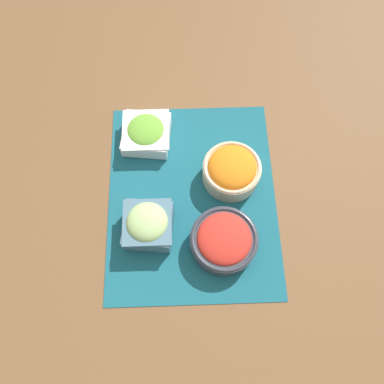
% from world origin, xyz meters
% --- Properties ---
extents(ground_plane, '(3.00, 3.00, 0.00)m').
position_xyz_m(ground_plane, '(0.00, 0.00, 0.00)').
color(ground_plane, brown).
extents(placemat, '(0.56, 0.44, 0.00)m').
position_xyz_m(placemat, '(0.00, 0.00, 0.00)').
color(placemat, '#195B6B').
rests_on(placemat, ground_plane).
extents(cucumber_bowl, '(0.13, 0.13, 0.09)m').
position_xyz_m(cucumber_bowl, '(0.09, -0.11, 0.05)').
color(cucumber_bowl, slate).
rests_on(cucumber_bowl, placemat).
extents(carrot_bowl, '(0.15, 0.15, 0.08)m').
position_xyz_m(carrot_bowl, '(-0.05, 0.11, 0.05)').
color(carrot_bowl, beige).
rests_on(carrot_bowl, placemat).
extents(tomato_bowl, '(0.17, 0.17, 0.07)m').
position_xyz_m(tomato_bowl, '(0.13, 0.07, 0.04)').
color(tomato_bowl, '#333842').
rests_on(tomato_bowl, placemat).
extents(lettuce_bowl, '(0.14, 0.14, 0.06)m').
position_xyz_m(lettuce_bowl, '(-0.18, -0.12, 0.04)').
color(lettuce_bowl, white).
rests_on(lettuce_bowl, placemat).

